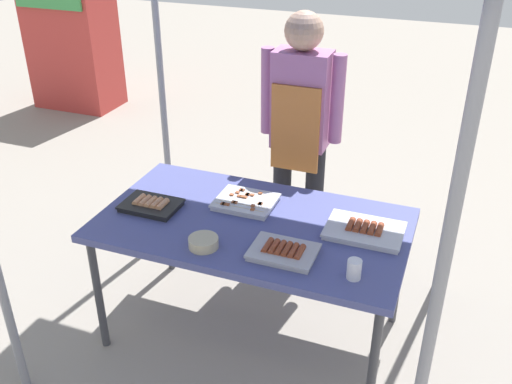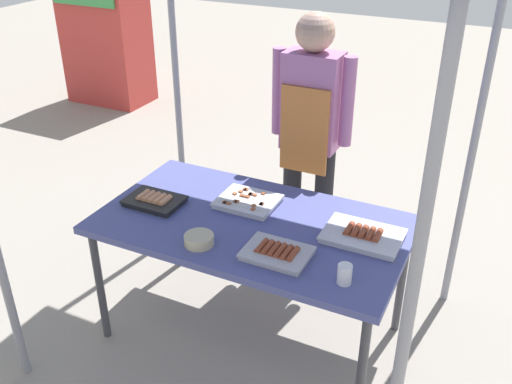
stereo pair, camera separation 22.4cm
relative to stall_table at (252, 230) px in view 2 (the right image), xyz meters
name	(u,v)px [view 2 (the right image)]	position (x,y,z in m)	size (l,w,h in m)	color
ground_plane	(252,331)	(0.00, 0.00, -0.70)	(18.00, 18.00, 0.00)	gray
stall_table	(252,230)	(0.00, 0.00, 0.00)	(1.60, 0.90, 0.75)	#4C518C
tray_grilled_sausages	(277,253)	(0.25, -0.23, 0.07)	(0.31, 0.23, 0.05)	#ADADB2
tray_meat_skewers	(248,202)	(-0.10, 0.15, 0.07)	(0.32, 0.27, 0.04)	silver
tray_pork_links	(154,200)	(-0.56, -0.07, 0.07)	(0.31, 0.22, 0.05)	black
tray_spring_rolls	(363,235)	(0.57, 0.09, 0.07)	(0.39, 0.28, 0.05)	silver
condiment_bowl	(199,240)	(-0.14, -0.30, 0.08)	(0.15, 0.15, 0.05)	#BFB28C
drink_cup_near_edge	(345,274)	(0.59, -0.29, 0.10)	(0.07, 0.07, 0.09)	white
vendor_woman	(311,125)	(0.00, 0.82, 0.30)	(0.52, 0.23, 1.67)	black
neighbor_stall_left	(105,30)	(-3.28, 2.89, 0.13)	(0.91, 0.59, 1.65)	#BF3833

